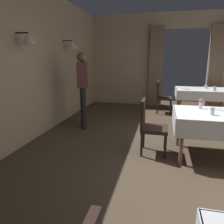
% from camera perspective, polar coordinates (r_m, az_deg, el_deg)
% --- Properties ---
extents(ground, '(10.08, 10.08, 0.00)m').
position_cam_1_polar(ground, '(3.81, 22.49, -11.79)').
color(ground, '#4C3D2D').
extents(wall_left, '(0.49, 8.40, 3.00)m').
position_cam_1_polar(wall_left, '(4.23, -23.96, 11.68)').
color(wall_left, tan).
rests_on(wall_left, ground).
extents(wall_back, '(6.40, 0.27, 3.00)m').
position_cam_1_polar(wall_back, '(7.61, 18.71, 12.78)').
color(wall_back, tan).
rests_on(wall_back, ground).
extents(dining_table_mid, '(1.32, 1.01, 0.75)m').
position_cam_1_polar(dining_table_mid, '(3.81, 25.86, -1.67)').
color(dining_table_mid, '#7A604C').
rests_on(dining_table_mid, ground).
extents(dining_table_far, '(1.48, 1.02, 0.75)m').
position_cam_1_polar(dining_table_far, '(6.60, 22.82, 4.88)').
color(dining_table_far, '#7A604C').
rests_on(dining_table_far, ground).
extents(chair_mid_left, '(0.45, 0.44, 0.93)m').
position_cam_1_polar(chair_mid_left, '(3.70, 9.87, -3.11)').
color(chair_mid_left, black).
rests_on(chair_mid_left, ground).
extents(chair_far_left, '(0.45, 0.44, 0.93)m').
position_cam_1_polar(chair_far_left, '(6.57, 12.93, 4.27)').
color(chair_far_left, black).
rests_on(chair_far_left, ground).
extents(flower_vase_mid, '(0.07, 0.07, 0.17)m').
position_cam_1_polar(flower_vase_mid, '(3.99, 22.31, 2.14)').
color(flower_vase_mid, silver).
rests_on(flower_vase_mid, dining_table_mid).
extents(glass_mid_c, '(0.07, 0.07, 0.12)m').
position_cam_1_polar(glass_mid_c, '(3.62, 24.85, 0.21)').
color(glass_mid_c, silver).
rests_on(glass_mid_c, dining_table_mid).
extents(plate_mid_d, '(0.21, 0.21, 0.01)m').
position_cam_1_polar(plate_mid_d, '(4.05, 26.62, 0.60)').
color(plate_mid_d, white).
rests_on(plate_mid_d, dining_table_mid).
extents(glass_far_a, '(0.08, 0.08, 0.11)m').
position_cam_1_polar(glass_far_a, '(6.33, 25.36, 5.59)').
color(glass_far_a, silver).
rests_on(glass_far_a, dining_table_far).
extents(glass_far_b, '(0.07, 0.07, 0.10)m').
position_cam_1_polar(glass_far_b, '(6.74, 23.46, 6.16)').
color(glass_far_b, silver).
rests_on(glass_far_b, dining_table_far).
extents(plate_far_c, '(0.21, 0.21, 0.01)m').
position_cam_1_polar(plate_far_c, '(6.35, 18.73, 5.75)').
color(plate_far_c, white).
rests_on(plate_far_c, dining_table_far).
extents(person_waiter_by_doorway, '(0.31, 0.41, 1.72)m').
position_cam_1_polar(person_waiter_by_doorway, '(4.95, -7.72, 7.32)').
color(person_waiter_by_doorway, black).
rests_on(person_waiter_by_doorway, ground).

